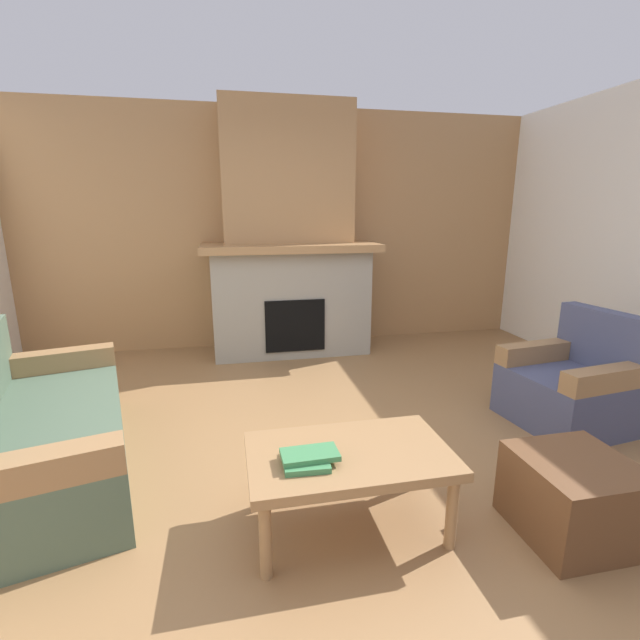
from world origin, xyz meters
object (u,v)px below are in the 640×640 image
object	(u,v)px
armchair	(574,386)
coffee_table	(349,461)
fireplace	(289,249)
ottoman	(573,497)
couch	(35,433)

from	to	relation	value
armchair	coffee_table	distance (m)	2.12
fireplace	ottoman	xyz separation A→B (m)	(0.94, -3.31, -0.96)
couch	armchair	world-z (taller)	same
armchair	coffee_table	size ratio (longest dim) A/B	0.85
coffee_table	ottoman	bearing A→B (deg)	-13.92
fireplace	coffee_table	distance (m)	3.15
fireplace	armchair	world-z (taller)	fireplace
fireplace	couch	xyz separation A→B (m)	(-1.86, -2.23, -0.88)
fireplace	couch	bearing A→B (deg)	-129.83
armchair	fireplace	bearing A→B (deg)	128.99
couch	armchair	distance (m)	3.69
armchair	ottoman	distance (m)	1.38
couch	ottoman	bearing A→B (deg)	-21.20
armchair	coffee_table	xyz separation A→B (m)	(-1.97, -0.78, 0.08)
coffee_table	fireplace	bearing A→B (deg)	87.42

